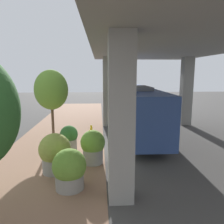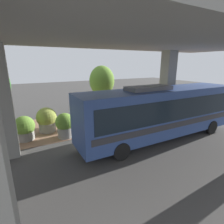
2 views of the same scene
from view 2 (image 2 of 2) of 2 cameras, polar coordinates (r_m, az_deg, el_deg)
name	(u,v)px [view 2 (image 2 of 2)]	position (r m, az deg, el deg)	size (l,w,h in m)	color
ground_plane	(101,134)	(13.13, -3.62, -7.11)	(80.00, 80.00, 0.00)	#474442
sidewalk_strip	(87,122)	(15.73, -8.22, -3.30)	(6.00, 40.00, 0.02)	#936B51
overpass	(135,46)	(8.67, 7.61, 20.55)	(9.40, 19.64, 6.62)	gray
bus	(161,111)	(12.12, 15.64, 0.45)	(2.59, 11.59, 3.72)	#334C8C
fire_hydrant	(121,120)	(14.72, 3.06, -2.67)	(0.38, 0.18, 0.90)	gold
planter_front	(24,128)	(13.21, -26.69, -4.81)	(1.37, 1.37, 1.68)	gray
planter_middle	(47,120)	(14.10, -20.56, -2.37)	(1.49, 1.49, 1.89)	gray
planter_back	(65,125)	(12.63, -15.14, -4.14)	(1.27, 1.27, 1.77)	gray
planter_extra	(83,117)	(14.45, -9.59, -1.67)	(1.05, 1.05, 1.60)	gray
street_tree_near	(102,81)	(16.14, -3.33, 10.05)	(2.27, 2.27, 4.88)	brown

